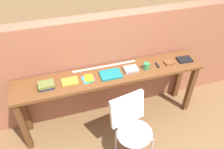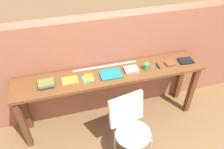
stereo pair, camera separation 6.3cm
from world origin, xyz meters
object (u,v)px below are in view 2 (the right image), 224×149
Objects in this scene: book_stack_leftmost at (46,84)px; multitool_folded at (158,66)px; book_open_centre at (111,74)px; book_repair_rightmost at (186,61)px; pamphlet_pile_colourful at (89,78)px; mug at (147,67)px; magazine_cycling at (70,80)px; leather_journal_brown at (170,64)px; chair_white_moulded at (131,126)px.

book_stack_leftmost is 1.77× the size of multitool_folded.
book_repair_rightmost is at bearing 1.62° from book_open_centre.
book_open_centre is at bearing -0.20° from book_stack_leftmost.
multitool_folded is (0.95, 0.00, 0.00)m from pamphlet_pile_colourful.
mug is at bearing -174.32° from book_repair_rightmost.
book_stack_leftmost is at bearing -179.39° from book_open_centre.
magazine_cycling is 0.52m from book_open_centre.
leather_journal_brown is at bearing 0.11° from multitool_folded.
pamphlet_pile_colourful is at bearing -2.40° from magazine_cycling.
multitool_folded is (0.17, 0.02, -0.04)m from mug.
chair_white_moulded is at bearing -147.06° from leather_journal_brown.
mug is 0.36m from leather_journal_brown.
book_open_centre is 2.09× the size of leather_journal_brown.
chair_white_moulded is 8.10× the size of multitool_folded.
book_stack_leftmost is 0.71× the size of book_open_centre.
chair_white_moulded is 4.45× the size of magazine_cycling.
magazine_cycling is 0.24m from pamphlet_pile_colourful.
multitool_folded is (1.46, 0.01, -0.03)m from book_stack_leftmost.
magazine_cycling is at bearing 179.54° from multitool_folded.
book_stack_leftmost reaches higher than magazine_cycling.
book_open_centre is at bearing -2.17° from magazine_cycling.
book_repair_rightmost is at bearing 0.19° from pamphlet_pile_colourful.
book_repair_rightmost reaches higher than multitool_folded.
multitool_folded reaches higher than pamphlet_pile_colourful.
magazine_cycling is at bearing -176.74° from book_repair_rightmost.
magazine_cycling is 0.74× the size of book_open_centre.
magazine_cycling is (0.28, 0.02, -0.02)m from book_stack_leftmost.
mug is at bearing -1.49° from magazine_cycling.
pamphlet_pile_colourful is 0.78m from mug.
book_open_centre reaches higher than multitool_folded.
multitool_folded is at bearing 45.56° from chair_white_moulded.
mug is 0.60m from book_repair_rightmost.
mug is (0.49, -0.01, 0.03)m from book_open_centre.
multitool_folded is (1.18, -0.01, -0.00)m from magazine_cycling.
chair_white_moulded is 0.89m from multitool_folded.
book_stack_leftmost is 1.89m from book_repair_rightmost.
magazine_cycling is at bearing 3.71° from book_stack_leftmost.
leather_journal_brown is at bearing 1.63° from book_open_centre.
book_stack_leftmost is (-0.89, 0.57, 0.39)m from chair_white_moulded.
book_stack_leftmost is at bearing -179.14° from pamphlet_pile_colourful.
pamphlet_pile_colourful is (0.24, -0.01, -0.00)m from magazine_cycling.
pamphlet_pile_colourful is at bearing 178.69° from book_open_centre.
magazine_cycling is 1.82× the size of mug.
book_repair_rightmost is at bearing -4.07° from leather_journal_brown.
book_open_centre is at bearing 175.98° from leather_journal_brown.
book_open_centre and leather_journal_brown have the same top height.
pamphlet_pile_colourful is 1.13m from leather_journal_brown.
book_open_centre reaches higher than magazine_cycling.
mug is at bearing -0.48° from book_stack_leftmost.
mug is at bearing 178.37° from leather_journal_brown.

